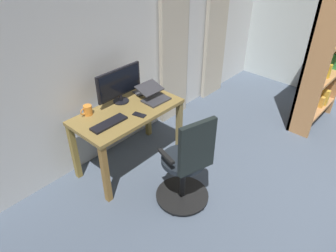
{
  "coord_description": "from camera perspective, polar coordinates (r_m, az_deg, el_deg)",
  "views": [
    {
      "loc": [
        2.52,
        -0.19,
        2.53
      ],
      "look_at": [
        0.63,
        -1.91,
        0.81
      ],
      "focal_mm": 33.8,
      "sensor_mm": 36.0,
      "label": 1
    }
  ],
  "objects": [
    {
      "name": "computer_monitor",
      "position": [
        3.55,
        -8.77,
        7.55
      ],
      "size": [
        0.59,
        0.18,
        0.4
      ],
      "color": "black",
      "rests_on": "desk"
    },
    {
      "name": "mug_tea",
      "position": [
        3.44,
        -14.3,
        2.78
      ],
      "size": [
        0.14,
        0.09,
        0.11
      ],
      "color": "orange",
      "rests_on": "desk"
    },
    {
      "name": "cell_phone_by_monitor",
      "position": [
        3.37,
        -5.19,
        2.02
      ],
      "size": [
        0.1,
        0.16,
        0.01
      ],
      "primitive_type": "cube",
      "rotation": [
        0.0,
        0.0,
        0.24
      ],
      "color": "black",
      "rests_on": "desk"
    },
    {
      "name": "curtain_right_panel",
      "position": [
        4.27,
        1.13,
        15.93
      ],
      "size": [
        0.51,
        0.06,
        2.41
      ],
      "primitive_type": "cube",
      "color": "#BCB29D",
      "rests_on": "ground"
    },
    {
      "name": "desk",
      "position": [
        3.54,
        -7.25,
        1.3
      ],
      "size": [
        1.21,
        0.62,
        0.75
      ],
      "color": "olive",
      "rests_on": "ground"
    },
    {
      "name": "computer_keyboard",
      "position": [
        3.26,
        -10.59,
        0.48
      ],
      "size": [
        0.4,
        0.13,
        0.02
      ],
      "primitive_type": "cube",
      "color": "black",
      "rests_on": "desk"
    },
    {
      "name": "curtain_left_panel",
      "position": [
        5.0,
        8.82,
        18.31
      ],
      "size": [
        0.49,
        0.06,
        2.41
      ],
      "primitive_type": "cube",
      "color": "#BCB29D",
      "rests_on": "ground"
    },
    {
      "name": "cell_phone_face_up",
      "position": [
        3.79,
        -5.49,
        5.89
      ],
      "size": [
        0.1,
        0.16,
        0.01
      ],
      "primitive_type": "cube",
      "rotation": [
        0.0,
        0.0,
        -0.21
      ],
      "color": "#333338",
      "rests_on": "desk"
    },
    {
      "name": "bookshelf",
      "position": [
        4.67,
        26.28,
        11.04
      ],
      "size": [
        0.89,
        0.3,
        1.95
      ],
      "color": "#BB814E",
      "rests_on": "ground"
    },
    {
      "name": "office_chair",
      "position": [
        3.09,
        3.5,
        -7.25
      ],
      "size": [
        0.56,
        0.56,
        1.07
      ],
      "rotation": [
        0.0,
        0.0,
        2.86
      ],
      "color": "black",
      "rests_on": "ground"
    },
    {
      "name": "computer_mouse",
      "position": [
        3.87,
        -3.02,
        6.86
      ],
      "size": [
        0.06,
        0.1,
        0.04
      ],
      "primitive_type": "ellipsoid",
      "color": "white",
      "rests_on": "desk"
    },
    {
      "name": "laptop",
      "position": [
        3.63,
        -2.6,
        5.53
      ],
      "size": [
        0.3,
        0.33,
        0.16
      ],
      "rotation": [
        0.0,
        0.0,
        -0.04
      ],
      "color": "#333338",
      "rests_on": "desk"
    },
    {
      "name": "back_room_partition",
      "position": [
        3.92,
        -5.58,
        16.83
      ],
      "size": [
        5.43,
        0.1,
        2.76
      ],
      "primitive_type": "cube",
      "color": "silver",
      "rests_on": "ground"
    }
  ]
}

